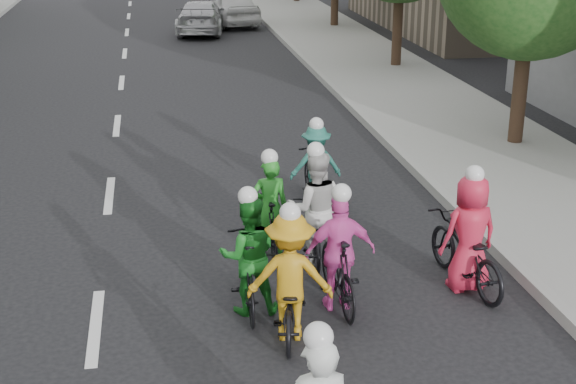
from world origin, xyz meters
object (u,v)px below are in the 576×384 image
object	(u,v)px
cyclist_3	(339,262)
follow_car_trail	(230,7)
cyclist_4	(467,245)
cyclist_5	(269,217)
cyclist_2	(289,287)
cyclist_1	(249,264)
cyclist_6	(314,219)
follow_car_lead	(201,17)
cyclist_7	(315,169)

from	to	relation	value
cyclist_3	follow_car_trail	xyz separation A→B (m)	(1.24, 26.31, 0.11)
cyclist_4	cyclist_5	size ratio (longest dim) A/B	1.19
cyclist_2	follow_car_trail	bearing A→B (deg)	-83.57
cyclist_1	cyclist_6	xyz separation A→B (m)	(1.17, 1.36, 0.02)
cyclist_5	cyclist_6	bearing A→B (deg)	144.07
cyclist_1	cyclist_5	distance (m)	1.89
cyclist_3	cyclist_5	bearing A→B (deg)	-72.51
cyclist_6	follow_car_trail	size ratio (longest dim) A/B	0.42
cyclist_2	follow_car_lead	world-z (taller)	cyclist_2
cyclist_7	follow_car_lead	xyz separation A→B (m)	(-0.65, 20.24, 0.05)
cyclist_2	cyclist_5	xyz separation A→B (m)	(0.13, 2.57, -0.08)
cyclist_3	follow_car_trail	size ratio (longest dim) A/B	0.40
cyclist_5	follow_car_trail	bearing A→B (deg)	-94.84
cyclist_5	follow_car_lead	distance (m)	22.32
cyclist_5	follow_car_lead	world-z (taller)	cyclist_5
cyclist_3	follow_car_lead	xyz separation A→B (m)	(-0.15, 24.23, 0.01)
follow_car_trail	follow_car_lead	bearing A→B (deg)	45.93
cyclist_1	cyclist_4	bearing A→B (deg)	-174.26
cyclist_4	cyclist_2	bearing A→B (deg)	10.02
cyclist_1	cyclist_3	xyz separation A→B (m)	(1.20, -0.11, -0.01)
cyclist_1	cyclist_5	bearing A→B (deg)	-103.81
cyclist_1	cyclist_2	xyz separation A→B (m)	(0.42, -0.76, -0.00)
follow_car_trail	cyclist_4	bearing A→B (deg)	81.02
cyclist_3	cyclist_5	distance (m)	2.02
cyclist_5	follow_car_trail	distance (m)	24.47
follow_car_lead	follow_car_trail	world-z (taller)	follow_car_trail
cyclist_2	follow_car_lead	size ratio (longest dim) A/B	0.40
cyclist_2	cyclist_4	size ratio (longest dim) A/B	0.89
cyclist_7	cyclist_3	bearing A→B (deg)	81.27
cyclist_4	cyclist_5	xyz separation A→B (m)	(-2.56, 1.66, -0.05)
cyclist_7	cyclist_6	bearing A→B (deg)	76.43
cyclist_6	cyclist_7	world-z (taller)	cyclist_6
cyclist_4	cyclist_6	bearing A→B (deg)	-40.77
cyclist_3	cyclist_7	size ratio (longest dim) A/B	1.09
cyclist_6	follow_car_trail	bearing A→B (deg)	-86.62
cyclist_2	cyclist_6	size ratio (longest dim) A/B	0.95
cyclist_5	cyclist_6	distance (m)	0.77
cyclist_2	follow_car_trail	distance (m)	27.04
cyclist_4	cyclist_6	world-z (taller)	cyclist_6
cyclist_3	cyclist_7	xyz separation A→B (m)	(0.50, 3.99, -0.04)
cyclist_4	follow_car_trail	world-z (taller)	cyclist_4
cyclist_3	follow_car_trail	world-z (taller)	cyclist_3
cyclist_5	follow_car_lead	xyz separation A→B (m)	(0.51, 22.31, 0.08)
cyclist_2	cyclist_4	bearing A→B (deg)	-150.68
cyclist_3	cyclist_4	size ratio (longest dim) A/B	0.88
cyclist_5	follow_car_lead	size ratio (longest dim) A/B	0.37
cyclist_3	cyclist_7	distance (m)	4.02
cyclist_1	follow_car_lead	bearing A→B (deg)	-89.39
cyclist_3	follow_car_trail	distance (m)	26.34
cyclist_2	cyclist_7	distance (m)	4.82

